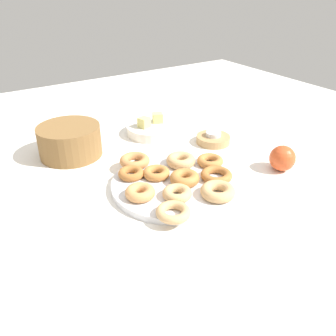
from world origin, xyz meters
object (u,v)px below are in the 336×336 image
donut_6 (173,212)px  apple (282,158)px  donut_9 (156,173)px  melon_chunk_right (158,118)px  donut_4 (216,175)px  melon_chunk_left (144,122)px  donut_5 (185,178)px  donut_10 (218,191)px  donut_7 (131,173)px  donut_1 (181,160)px  fruit_bowl (152,129)px  basket (70,141)px  donut_3 (177,193)px  donut_plate (174,184)px  donut_0 (135,161)px  tealight (213,134)px  donut_2 (140,192)px  candle_holder (213,139)px  donut_8 (210,161)px

donut_6 → apple: 0.42m
donut_9 → melon_chunk_right: melon_chunk_right is taller
donut_4 → melon_chunk_left: bearing=90.4°
donut_5 → donut_10: (0.03, -0.10, -0.00)m
donut_9 → donut_6: bearing=-109.0°
donut_5 → donut_10: 0.11m
donut_7 → donut_10: (0.14, -0.21, 0.00)m
donut_1 → donut_9: bearing=-168.3°
donut_7 → fruit_bowl: size_ratio=0.39×
donut_6 → basket: size_ratio=0.42×
donut_3 → donut_4: 0.15m
donut_plate → donut_0: size_ratio=3.82×
donut_1 → basket: bearing=131.4°
tealight → melon_chunk_left: (-0.17, 0.19, 0.02)m
basket → fruit_bowl: 0.32m
donut_plate → donut_0: bearing=106.6°
donut_1 → donut_plate: bearing=-135.6°
donut_plate → donut_4: donut_4 is taller
donut_1 → donut_6: (-0.16, -0.20, -0.00)m
apple → donut_4: bearing=169.1°
melon_chunk_left → donut_5: bearing=-102.6°
donut_plate → tealight: tealight is taller
donut_0 → donut_1: (0.12, -0.08, 0.00)m
donut_0 → donut_10: (0.10, -0.27, 0.00)m
tealight → donut_6: bearing=-140.7°
donut_2 → apple: 0.45m
donut_1 → apple: size_ratio=1.13×
fruit_bowl → melon_chunk_right: 0.05m
donut_10 → donut_plate: bearing=114.9°
donut_plate → candle_holder: 0.33m
donut_6 → apple: bearing=5.1°
donut_3 → donut_10: size_ratio=0.84×
donut_1 → donut_2: 0.21m
donut_7 → tealight: tealight is taller
donut_4 → basket: bearing=125.2°
donut_9 → donut_10: 0.19m
donut_4 → donut_8: same height
donut_0 → donut_10: 0.29m
donut_7 → fruit_bowl: 0.35m
donut_3 → fruit_bowl: (0.18, 0.43, -0.01)m
donut_0 → candle_holder: 0.33m
donut_1 → donut_8: donut_1 is taller
donut_4 → tealight: (0.17, 0.22, 0.00)m
donut_plate → candle_holder: (0.28, 0.17, 0.00)m
tealight → donut_8: bearing=-132.1°
donut_0 → basket: 0.24m
donut_plate → donut_1: 0.11m
donut_plate → donut_7: size_ratio=4.70×
donut_8 → melon_chunk_left: bearing=97.2°
donut_2 → candle_holder: size_ratio=0.67×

